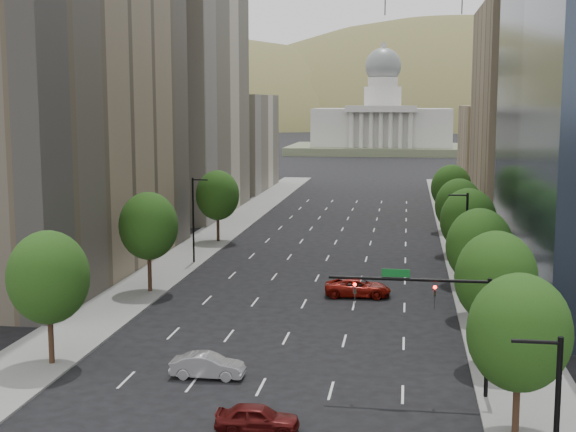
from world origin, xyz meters
The scene contains 23 objects.
sidewalk_left centered at (-15.50, 60.00, 0.07)m, with size 6.00×200.00×0.15m, color slate.
sidewalk_right centered at (15.50, 60.00, 0.07)m, with size 6.00×200.00×0.15m, color slate.
midrise_cream_left centered at (-25.00, 103.00, 17.50)m, with size 14.00×30.00×35.00m, color beige.
filler_left centered at (-25.00, 136.00, 9.00)m, with size 14.00×26.00×18.00m, color beige.
parking_tan_right centered at (25.00, 100.00, 15.00)m, with size 14.00×30.00×30.00m, color #8C7759.
filler_right centered at (25.00, 133.00, 8.00)m, with size 14.00×26.00×16.00m, color #8C7759.
tree_right_0 centered at (14.00, 25.00, 5.39)m, with size 5.20×5.20×8.39m.
tree_right_1 centered at (14.00, 36.00, 5.75)m, with size 5.20×5.20×8.75m.
tree_right_2 centered at (14.00, 48.00, 5.60)m, with size 5.20×5.20×8.61m.
tree_right_3 centered at (14.00, 60.00, 5.89)m, with size 5.20×5.20×8.89m.
tree_right_4 centered at (14.00, 74.00, 5.46)m, with size 5.20×5.20×8.46m.
tree_right_5 centered at (14.00, 90.00, 5.75)m, with size 5.20×5.20×8.75m.
tree_left_0 centered at (-14.00, 32.00, 5.75)m, with size 5.20×5.20×8.75m.
tree_left_1 centered at (-14.00, 52.00, 5.96)m, with size 5.20×5.20×8.97m.
tree_left_2 centered at (-14.00, 78.00, 5.68)m, with size 5.20×5.20×8.68m.
streetlight_rn centered at (13.44, 55.00, 4.84)m, with size 1.70×0.20×9.00m.
streetlight_ln centered at (-13.44, 65.00, 4.84)m, with size 1.70×0.20×9.00m.
traffic_signal centered at (10.53, 30.00, 5.17)m, with size 9.12×0.40×7.38m.
capitol centered at (0.00, 249.71, 8.58)m, with size 60.00×40.00×35.20m.
foothills centered at (34.67, 599.39, -37.78)m, with size 720.00×413.00×263.00m.
car_maroon centered at (1.00, 23.56, 0.74)m, with size 1.74×4.33×1.47m, color #4B0D0C.
car_silver centered at (-3.53, 31.18, 0.75)m, with size 1.58×4.53×1.49m, color #A8A7AD.
car_red_far centered at (4.30, 53.24, 0.79)m, with size 2.63×5.71×1.59m, color maroon.
Camera 1 is at (8.31, -14.97, 16.78)m, focal length 50.16 mm.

